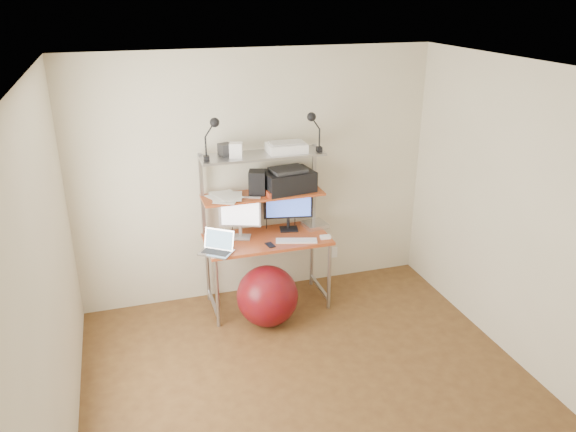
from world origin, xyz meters
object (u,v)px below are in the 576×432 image
at_px(monitor_silver, 240,214).
at_px(monitor_black, 288,206).
at_px(laptop, 218,247).
at_px(exercise_ball, 267,296).
at_px(printer, 288,180).

height_order(monitor_silver, monitor_black, monitor_black).
bearing_deg(laptop, exercise_ball, 14.65).
height_order(monitor_silver, exercise_ball, monitor_silver).
bearing_deg(monitor_silver, laptop, -116.99).
bearing_deg(monitor_black, monitor_silver, -163.24).
relative_size(monitor_black, printer, 0.93).
distance_m(monitor_silver, printer, 0.58).
xyz_separation_m(laptop, exercise_ball, (0.42, -0.17, -0.49)).
bearing_deg(monitor_black, laptop, -147.41).
bearing_deg(monitor_silver, printer, 26.66).
bearing_deg(laptop, monitor_black, 58.26).
bearing_deg(monitor_black, printer, 105.78).
relative_size(printer, exercise_ball, 0.90).
distance_m(monitor_silver, exercise_ball, 0.82).
bearing_deg(exercise_ball, monitor_silver, 109.07).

